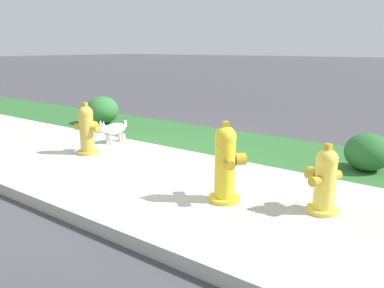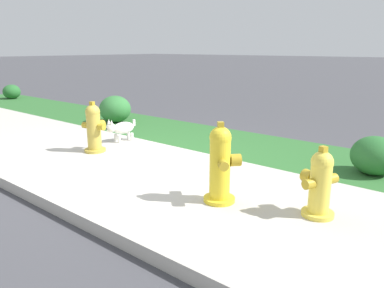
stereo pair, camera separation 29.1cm
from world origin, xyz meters
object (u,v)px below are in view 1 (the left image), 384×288
at_px(fire_hydrant_across_street, 87,130).
at_px(small_white_dog, 113,130).
at_px(shrub_bush_near_lamp, 102,110).
at_px(fire_hydrant_far_end, 225,164).
at_px(shrub_bush_far_verge, 368,152).
at_px(fire_hydrant_near_corner, 324,181).

height_order(fire_hydrant_across_street, small_white_dog, fire_hydrant_across_street).
xyz_separation_m(fire_hydrant_across_street, shrub_bush_near_lamp, (-1.53, 1.62, -0.08)).
xyz_separation_m(small_white_dog, shrub_bush_near_lamp, (-1.37, 0.99, 0.04)).
bearing_deg(fire_hydrant_across_street, small_white_dog, 91.88).
xyz_separation_m(fire_hydrant_far_end, shrub_bush_far_verge, (0.92, 1.85, -0.16)).
bearing_deg(fire_hydrant_far_end, small_white_dog, -157.43).
height_order(small_white_dog, shrub_bush_near_lamp, shrub_bush_near_lamp).
height_order(fire_hydrant_near_corner, small_white_dog, fire_hydrant_near_corner).
bearing_deg(shrub_bush_far_verge, shrub_bush_near_lamp, 178.95).
relative_size(fire_hydrant_far_end, fire_hydrant_across_street, 1.09).
relative_size(fire_hydrant_across_street, shrub_bush_near_lamp, 1.17).
bearing_deg(fire_hydrant_near_corner, shrub_bush_far_verge, 19.80).
relative_size(fire_hydrant_far_end, small_white_dog, 1.51).
xyz_separation_m(shrub_bush_far_verge, shrub_bush_near_lamp, (-4.89, 0.09, 0.04)).
distance_m(fire_hydrant_far_end, shrub_bush_far_verge, 2.07).
relative_size(fire_hydrant_far_end, shrub_bush_near_lamp, 1.27).
distance_m(fire_hydrant_near_corner, shrub_bush_near_lamp, 5.10).
bearing_deg(fire_hydrant_far_end, fire_hydrant_across_street, -144.97).
relative_size(fire_hydrant_across_street, small_white_dog, 1.39).
bearing_deg(fire_hydrant_near_corner, fire_hydrant_across_street, 111.56).
relative_size(fire_hydrant_far_end, shrub_bush_far_verge, 1.47).
distance_m(fire_hydrant_far_end, shrub_bush_near_lamp, 4.42).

